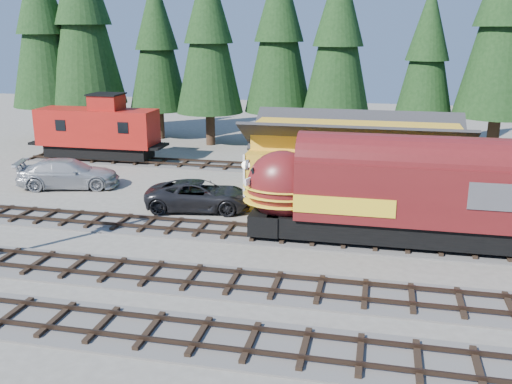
% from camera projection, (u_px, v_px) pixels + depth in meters
% --- Properties ---
extents(ground, '(120.00, 120.00, 0.00)m').
position_uv_depth(ground, '(338.00, 274.00, 24.66)').
color(ground, '#6B665B').
rests_on(ground, ground).
extents(track_spur, '(32.00, 3.20, 0.33)m').
position_uv_depth(track_spur, '(226.00, 166.00, 43.61)').
color(track_spur, '#4C4947').
rests_on(track_spur, ground).
extents(depot, '(12.80, 7.00, 5.30)m').
position_uv_depth(depot, '(354.00, 156.00, 33.70)').
color(depot, gold).
rests_on(depot, ground).
extents(conifer_backdrop, '(79.28, 23.39, 16.85)m').
position_uv_depth(conifer_backdrop, '(431.00, 32.00, 44.23)').
color(conifer_backdrop, black).
rests_on(conifer_backdrop, ground).
extents(locomotive, '(15.18, 3.02, 4.13)m').
position_uv_depth(locomotive, '(392.00, 197.00, 27.30)').
color(locomotive, black).
rests_on(locomotive, ground).
extents(caboose, '(9.51, 2.76, 4.95)m').
position_uv_depth(caboose, '(98.00, 130.00, 45.11)').
color(caboose, black).
rests_on(caboose, ground).
extents(pickup_truck_a, '(6.55, 3.76, 1.72)m').
position_uv_depth(pickup_truck_a, '(200.00, 195.00, 33.18)').
color(pickup_truck_a, black).
rests_on(pickup_truck_a, ground).
extents(pickup_truck_b, '(7.03, 4.31, 1.90)m').
position_uv_depth(pickup_truck_b, '(69.00, 174.00, 37.81)').
color(pickup_truck_b, '#A0A3A8').
rests_on(pickup_truck_b, ground).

